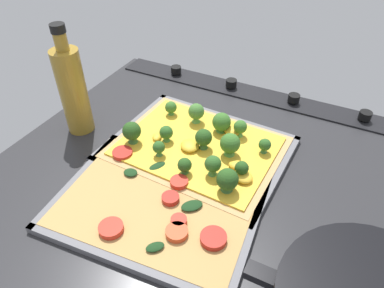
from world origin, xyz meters
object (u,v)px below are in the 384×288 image
at_px(veggie_pizza_back, 158,202).
at_px(oil_bottle, 73,89).
at_px(baking_tray_back, 158,204).
at_px(broccoli_pizza, 200,145).
at_px(baking_tray_front, 197,151).

relative_size(veggie_pizza_back, oil_bottle, 1.43).
relative_size(baking_tray_back, veggie_pizza_back, 1.08).
relative_size(broccoli_pizza, oil_bottle, 1.42).
bearing_deg(baking_tray_front, oil_bottle, 8.84).
distance_m(baking_tray_front, baking_tray_back, 0.16).
distance_m(baking_tray_back, oil_bottle, 0.31).
bearing_deg(baking_tray_back, broccoli_pizza, -91.66).
bearing_deg(baking_tray_front, broccoli_pizza, 164.84).
bearing_deg(oil_bottle, broccoli_pizza, -171.70).
relative_size(baking_tray_front, broccoli_pizza, 1.07).
xyz_separation_m(broccoli_pizza, veggie_pizza_back, (0.00, 0.16, -0.01)).
height_order(broccoli_pizza, baking_tray_back, broccoli_pizza).
bearing_deg(broccoli_pizza, oil_bottle, 8.30).
bearing_deg(veggie_pizza_back, baking_tray_front, -88.88).
bearing_deg(oil_bottle, veggie_pizza_back, 156.30).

